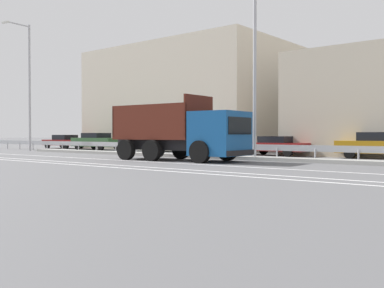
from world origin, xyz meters
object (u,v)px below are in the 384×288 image
object	(u,v)px
median_road_sign	(162,134)
parked_car_3	(214,142)
parked_car_5	(380,145)
parked_car_1	(97,141)
dump_truck	(193,136)
street_lamp_1	(253,57)
parked_car_0	(64,141)
parked_car_2	(155,142)
parked_car_4	(275,145)
street_lamp_0	(28,81)

from	to	relation	value
median_road_sign	parked_car_3	world-z (taller)	median_road_sign
parked_car_3	parked_car_5	bearing A→B (deg)	-95.13
parked_car_1	parked_car_3	distance (m)	12.20
dump_truck	parked_car_3	size ratio (longest dim) A/B	1.67
street_lamp_1	parked_car_5	distance (m)	8.43
parked_car_0	parked_car_2	xyz separation A→B (m)	(11.93, 0.03, 0.08)
median_road_sign	parked_car_4	world-z (taller)	median_road_sign
street_lamp_1	street_lamp_0	bearing A→B (deg)	179.77
parked_car_3	parked_car_1	bearing A→B (deg)	87.39
median_road_sign	parked_car_2	distance (m)	8.05
parked_car_0	parked_car_3	xyz separation A→B (m)	(17.75, -0.09, 0.11)
dump_truck	street_lamp_1	world-z (taller)	street_lamp_1
median_road_sign	street_lamp_1	distance (m)	7.60
parked_car_0	parked_car_5	distance (m)	28.97
street_lamp_0	parked_car_5	distance (m)	27.06
parked_car_1	parked_car_2	distance (m)	6.39
parked_car_4	street_lamp_0	bearing A→B (deg)	107.45
parked_car_3	parked_car_4	xyz separation A→B (m)	(4.99, -0.26, -0.14)
median_road_sign	parked_car_5	distance (m)	12.35
dump_truck	parked_car_2	world-z (taller)	dump_truck
parked_car_0	parked_car_3	distance (m)	17.75
street_lamp_0	parked_car_1	size ratio (longest dim) A/B	2.15
parked_car_1	parked_car_4	world-z (taller)	parked_car_1
dump_truck	street_lamp_1	size ratio (longest dim) A/B	0.77
dump_truck	parked_car_5	size ratio (longest dim) A/B	1.62
parked_car_0	parked_car_5	bearing A→B (deg)	-93.83
parked_car_1	street_lamp_1	bearing A→B (deg)	71.68
parked_car_4	median_road_sign	bearing A→B (deg)	138.91
parked_car_5	median_road_sign	bearing A→B (deg)	-67.82
parked_car_0	median_road_sign	bearing A→B (deg)	-110.46
parked_car_0	parked_car_1	size ratio (longest dim) A/B	0.95
parked_car_2	parked_car_5	bearing A→B (deg)	-93.98
median_road_sign	street_lamp_0	xyz separation A→B (m)	(-14.92, -0.02, 4.32)
parked_car_0	parked_car_1	xyz separation A→B (m)	(5.57, -0.56, 0.09)
median_road_sign	parked_car_0	bearing A→B (deg)	163.05
street_lamp_0	street_lamp_1	bearing A→B (deg)	-0.23
parked_car_5	parked_car_3	bearing A→B (deg)	-93.46
parked_car_1	parked_car_0	bearing A→B (deg)	-99.14
median_road_sign	parked_car_5	size ratio (longest dim) A/B	0.53
parked_car_4	parked_car_1	bearing A→B (deg)	93.72
parked_car_1	parked_car_3	world-z (taller)	parked_car_3
parked_car_0	parked_car_2	distance (m)	11.93
street_lamp_1	parked_car_1	size ratio (longest dim) A/B	2.01
street_lamp_1	parked_car_2	bearing A→B (deg)	155.78
median_road_sign	street_lamp_1	xyz separation A→B (m)	(6.50, -0.11, 3.94)
parked_car_1	parked_car_3	xyz separation A→B (m)	(12.19, 0.46, 0.03)
parked_car_0	parked_car_5	size ratio (longest dim) A/B	0.99
median_road_sign	parked_car_1	size ratio (longest dim) A/B	0.51
parked_car_0	dump_truck	bearing A→B (deg)	-113.41
street_lamp_1	parked_car_5	size ratio (longest dim) A/B	2.11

